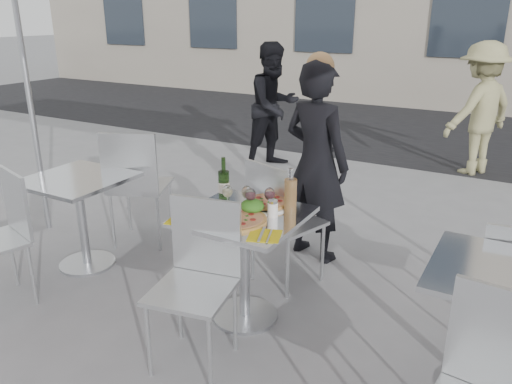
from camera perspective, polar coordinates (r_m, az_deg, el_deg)
The scene contains 24 objects.
ground at distance 3.48m, azimuth -1.26°, elevation -14.04°, with size 80.00×80.00×0.00m, color slate.
street_asphalt at distance 9.30m, azimuth 19.90°, elevation 6.58°, with size 24.00×5.00×0.00m, color black.
main_table at distance 3.21m, azimuth -1.33°, elevation -6.02°, with size 0.72×0.72×0.75m.
side_table_left at distance 4.13m, azimuth -19.49°, elevation -1.19°, with size 0.72×0.72×0.75m.
side_table_right at distance 2.84m, azimuth 26.23°, elevation -11.93°, with size 0.72×0.72×0.75m.
chair_far at distance 3.60m, azimuth 2.59°, elevation -2.58°, with size 0.56×0.57×0.96m.
chair_near at distance 2.89m, azimuth -6.59°, elevation -8.72°, with size 0.51×0.52×0.95m.
side_chair_lfar at distance 4.34m, azimuth -13.61°, elevation 1.45°, with size 0.63×0.63×1.04m.
side_chair_lnear at distance 3.83m, azimuth -27.01°, elevation -3.68°, with size 0.53×0.54×0.93m.
woman_diner at distance 4.02m, azimuth 6.87°, elevation 3.33°, with size 0.59×0.39×1.62m, color black.
pedestrian_a at distance 6.56m, azimuth 2.06°, elevation 9.80°, with size 0.78×0.61×1.61m, color black.
pedestrian_b at distance 6.84m, azimuth 24.19°, elevation 8.63°, with size 1.06×0.61×1.63m, color tan.
pizza_near at distance 3.02m, azimuth -2.13°, elevation -3.15°, with size 0.36×0.36×0.02m.
pizza_far at distance 3.27m, azimuth 1.39°, elevation -1.22°, with size 0.32×0.32×0.03m.
salad_plate at distance 3.14m, azimuth -0.42°, elevation -1.75°, with size 0.22×0.22×0.09m.
wine_bottle at distance 3.33m, azimuth -3.69°, elevation 0.96°, with size 0.08×0.08×0.29m.
carafe at distance 3.12m, azimuth 3.95°, elevation -0.33°, with size 0.08×0.08×0.29m.
sugar_shaker at distance 3.07m, azimuth 1.93°, elevation -1.90°, with size 0.06×0.06×0.11m.
wineglass_white_a at distance 3.19m, azimuth -3.29°, elevation 0.01°, with size 0.07×0.07×0.16m.
wineglass_white_b at distance 3.17m, azimuth -1.06°, elevation -0.11°, with size 0.07×0.07×0.16m.
wineglass_red_a at distance 3.12m, azimuth -0.62°, elevation -0.40°, with size 0.07×0.07×0.16m.
wineglass_red_b at distance 3.14m, azimuth 1.56°, elevation -0.32°, with size 0.07×0.07×0.16m.
napkin_left at distance 3.06m, azimuth -8.32°, elevation -3.17°, with size 0.22×0.22×0.01m.
napkin_right at distance 2.83m, azimuth 0.99°, elevation -4.97°, with size 0.23×0.23×0.01m.
Camera 1 is at (1.50, -2.48, 1.93)m, focal length 35.00 mm.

